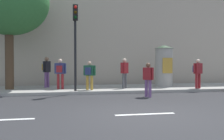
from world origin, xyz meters
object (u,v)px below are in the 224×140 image
Objects in this scene: poster_column at (164,65)px; pedestrian_near_pole at (60,71)px; pedestrian_in_light_jacket at (47,69)px; pedestrian_with_bag at (148,77)px; pedestrian_tallest at (198,71)px; traffic_light at (75,33)px; pedestrian_in_red_top at (89,73)px; street_tree at (9,2)px; pedestrian_in_dark_shirt at (125,71)px.

poster_column reaches higher than pedestrian_near_pole.
pedestrian_in_light_jacket is at bearing 174.86° from poster_column.
pedestrian_with_bag is 3.97m from pedestrian_tallest.
pedestrian_in_light_jacket is (-4.71, 4.00, 0.30)m from pedestrian_with_bag.
traffic_light is 2.62× the size of pedestrian_tallest.
pedestrian_in_light_jacket is 2.96m from pedestrian_in_red_top.
traffic_light is 0.65× the size of street_tree.
pedestrian_in_red_top is (-4.62, -1.26, -0.38)m from poster_column.
pedestrian_in_dark_shirt is at bearing -4.96° from pedestrian_near_pole.
traffic_light reaches higher than pedestrian_near_pole.
street_tree is (-3.40, 1.66, 1.79)m from traffic_light.
traffic_light reaches higher than pedestrian_in_red_top.
traffic_light is 2.55× the size of pedestrian_in_dark_shirt.
street_tree is at bearing -179.50° from poster_column.
street_tree reaches higher than pedestrian_tallest.
pedestrian_with_bag is 0.88× the size of pedestrian_in_light_jacket.
pedestrian_tallest is at bearing -8.26° from street_tree.
street_tree is 4.53m from pedestrian_near_pole.
street_tree is at bearing 171.74° from pedestrian_tallest.
pedestrian_with_bag is (-2.19, -3.38, -0.52)m from poster_column.
poster_column reaches higher than pedestrian_with_bag.
pedestrian_with_bag is at bearing -36.54° from pedestrian_near_pole.
pedestrian_with_bag is (3.16, -1.64, -2.10)m from traffic_light.
pedestrian_near_pole is 3.48m from pedestrian_in_dark_shirt.
pedestrian_tallest is (8.22, -2.16, -0.08)m from pedestrian_in_light_jacket.
pedestrian_with_bag is 3.23m from pedestrian_in_red_top.
street_tree is 4.00× the size of pedestrian_tallest.
traffic_light is 3.43m from pedestrian_in_dark_shirt.
pedestrian_in_light_jacket is (-1.55, 2.36, -1.80)m from traffic_light.
pedestrian_tallest is at bearing 27.70° from pedestrian_with_bag.
pedestrian_tallest is at bearing -14.72° from pedestrian_in_light_jacket.
pedestrian_tallest is 1.09× the size of pedestrian_in_red_top.
traffic_light is at bearing -146.77° from pedestrian_in_red_top.
pedestrian_in_light_jacket is at bearing 140.46° from pedestrian_in_red_top.
traffic_light is 4.19m from street_tree.
pedestrian_near_pole reaches higher than pedestrian_with_bag.
pedestrian_in_dark_shirt is at bearing -6.51° from street_tree.
pedestrian_in_dark_shirt is (-0.45, 2.60, 0.23)m from pedestrian_with_bag.
street_tree reaches higher than traffic_light.
street_tree reaches higher than pedestrian_near_pole.
pedestrian_near_pole is at bearing 120.96° from traffic_light.
traffic_light is 6.93m from pedestrian_tallest.
street_tree is 5.70m from pedestrian_in_red_top.
poster_column is at bearing 18.01° from traffic_light.
traffic_light reaches higher than pedestrian_tallest.
traffic_light reaches higher than poster_column.
street_tree is at bearing 171.47° from pedestrian_near_pole.
street_tree reaches higher than poster_column.
pedestrian_with_bag is at bearing -26.70° from street_tree.
pedestrian_tallest is 5.94m from pedestrian_in_red_top.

